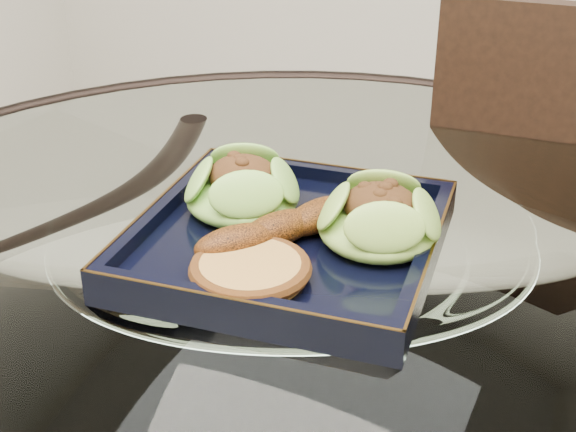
% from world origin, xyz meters
% --- Properties ---
extents(dining_table, '(1.13, 1.13, 0.77)m').
position_xyz_m(dining_table, '(-0.00, -0.00, 0.60)').
color(dining_table, white).
rests_on(dining_table, ground).
extents(dining_chair, '(0.44, 0.44, 0.93)m').
position_xyz_m(dining_chair, '(0.21, 0.31, 0.52)').
color(dining_chair, black).
rests_on(dining_chair, ground).
extents(navy_plate, '(0.30, 0.30, 0.02)m').
position_xyz_m(navy_plate, '(-0.01, 0.01, 0.77)').
color(navy_plate, black).
rests_on(navy_plate, dining_table).
extents(lettuce_wrap_left, '(0.12, 0.12, 0.04)m').
position_xyz_m(lettuce_wrap_left, '(-0.07, 0.04, 0.80)').
color(lettuce_wrap_left, '#5CAD32').
rests_on(lettuce_wrap_left, navy_plate).
extents(lettuce_wrap_right, '(0.12, 0.12, 0.04)m').
position_xyz_m(lettuce_wrap_right, '(0.07, 0.04, 0.80)').
color(lettuce_wrap_right, olive).
rests_on(lettuce_wrap_right, navy_plate).
extents(roasted_plantain, '(0.11, 0.15, 0.03)m').
position_xyz_m(roasted_plantain, '(-0.01, -0.00, 0.80)').
color(roasted_plantain, '#69300B').
rests_on(roasted_plantain, navy_plate).
extents(crumb_patty, '(0.12, 0.12, 0.02)m').
position_xyz_m(crumb_patty, '(-0.00, -0.07, 0.79)').
color(crumb_patty, '#C08B40').
rests_on(crumb_patty, navy_plate).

